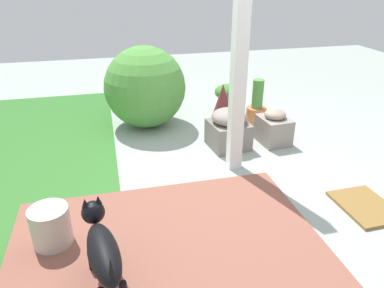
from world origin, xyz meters
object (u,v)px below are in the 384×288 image
(dog, at_px, (102,247))
(ceramic_urn, at_px, (51,227))
(stone_planter_near, at_px, (228,129))
(round_shrub, at_px, (145,87))
(terracotta_pot_tall, at_px, (257,108))
(doormat, at_px, (365,206))
(terracotta_pot_spiky, at_px, (222,107))
(stone_planter_nearest, at_px, (274,128))
(terracotta_pot_broad, at_px, (227,97))
(porch_pillar, at_px, (239,59))

(dog, relative_size, ceramic_urn, 2.22)
(stone_planter_near, distance_m, ceramic_urn, 2.29)
(round_shrub, relative_size, terracotta_pot_tall, 1.74)
(doormat, bearing_deg, terracotta_pot_spiky, 18.04)
(terracotta_pot_tall, height_order, doormat, terracotta_pot_tall)
(stone_planter_nearest, height_order, doormat, stone_planter_nearest)
(terracotta_pot_broad, bearing_deg, stone_planter_nearest, -168.15)
(stone_planter_near, height_order, terracotta_pot_broad, stone_planter_near)
(round_shrub, relative_size, terracotta_pot_spiky, 1.79)
(round_shrub, height_order, terracotta_pot_tall, round_shrub)
(round_shrub, distance_m, dog, 2.79)
(round_shrub, bearing_deg, terracotta_pot_spiky, -107.08)
(terracotta_pot_tall, relative_size, terracotta_pot_broad, 1.41)
(stone_planter_near, relative_size, doormat, 0.86)
(terracotta_pot_spiky, distance_m, doormat, 2.21)
(porch_pillar, relative_size, terracotta_pot_tall, 3.79)
(terracotta_pot_broad, distance_m, terracotta_pot_spiky, 0.52)
(stone_planter_near, distance_m, terracotta_pot_broad, 1.13)
(ceramic_urn, bearing_deg, stone_planter_nearest, -61.95)
(porch_pillar, xyz_separation_m, stone_planter_near, (0.48, -0.10, -0.93))
(stone_planter_nearest, xyz_separation_m, doormat, (-1.47, -0.22, -0.18))
(round_shrub, height_order, doormat, round_shrub)
(stone_planter_nearest, distance_m, dog, 2.73)
(round_shrub, bearing_deg, terracotta_pot_tall, -101.11)
(terracotta_pot_tall, height_order, ceramic_urn, terracotta_pot_tall)
(round_shrub, xyz_separation_m, ceramic_urn, (-2.23, 1.02, -0.37))
(round_shrub, height_order, terracotta_pot_broad, round_shrub)
(dog, bearing_deg, stone_planter_near, -39.70)
(terracotta_pot_broad, bearing_deg, porch_pillar, 163.97)
(terracotta_pot_tall, bearing_deg, doormat, -175.04)
(stone_planter_nearest, relative_size, round_shrub, 0.40)
(stone_planter_near, height_order, ceramic_urn, stone_planter_near)
(ceramic_urn, bearing_deg, terracotta_pot_spiky, -45.93)
(porch_pillar, xyz_separation_m, terracotta_pot_spiky, (1.09, -0.22, -0.88))
(ceramic_urn, relative_size, doormat, 0.58)
(round_shrub, xyz_separation_m, terracotta_pot_spiky, (-0.30, -0.98, -0.25))
(terracotta_pot_tall, xyz_separation_m, doormat, (-2.10, -0.18, -0.20))
(terracotta_pot_broad, bearing_deg, stone_planter_near, 162.07)
(round_shrub, bearing_deg, terracotta_pot_broad, -82.14)
(terracotta_pot_spiky, bearing_deg, doormat, -161.96)
(stone_planter_nearest, height_order, terracotta_pot_spiky, terracotta_pot_spiky)
(stone_planter_near, relative_size, ceramic_urn, 1.48)
(round_shrub, relative_size, dog, 1.46)
(terracotta_pot_tall, relative_size, dog, 0.84)
(porch_pillar, relative_size, round_shrub, 2.18)
(porch_pillar, height_order, stone_planter_nearest, porch_pillar)
(porch_pillar, distance_m, round_shrub, 1.71)
(porch_pillar, height_order, dog, porch_pillar)
(ceramic_urn, bearing_deg, doormat, -93.41)
(terracotta_pot_broad, xyz_separation_m, dog, (-2.87, 1.84, 0.04))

